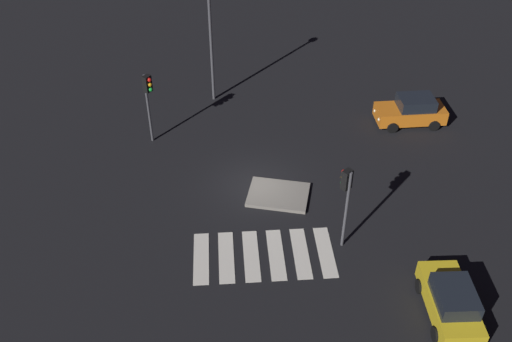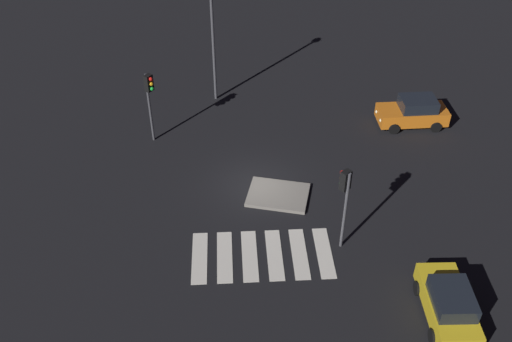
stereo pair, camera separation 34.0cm
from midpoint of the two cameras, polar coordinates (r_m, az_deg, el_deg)
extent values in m
plane|color=black|center=(30.23, -0.32, -1.49)|extent=(80.00, 80.00, 0.00)
cube|color=gray|center=(29.55, 1.91, -2.39)|extent=(3.56, 3.01, 0.18)
cube|color=orange|center=(35.90, 14.87, 5.58)|extent=(4.14, 1.84, 0.84)
cube|color=black|center=(35.59, 15.45, 6.62)|extent=(2.13, 1.64, 0.68)
cylinder|color=black|center=(35.02, 13.21, 4.25)|extent=(0.67, 0.25, 0.66)
cylinder|color=black|center=(36.39, 12.48, 5.76)|extent=(0.67, 0.25, 0.66)
cylinder|color=black|center=(35.86, 17.10, 4.37)|extent=(0.67, 0.25, 0.66)
cylinder|color=black|center=(37.20, 16.25, 5.86)|extent=(0.67, 0.25, 0.66)
sphere|color=#F2EABF|center=(34.90, 11.97, 5.07)|extent=(0.22, 0.22, 0.22)
sphere|color=#F2EABF|center=(35.68, 11.58, 5.92)|extent=(0.22, 0.22, 0.22)
cube|color=gold|center=(25.07, 18.39, -12.43)|extent=(1.82, 3.99, 0.81)
cube|color=black|center=(24.40, 18.89, -11.76)|extent=(1.60, 2.07, 0.65)
cylinder|color=black|center=(25.82, 15.68, -11.05)|extent=(0.25, 0.64, 0.63)
cylinder|color=black|center=(26.34, 19.19, -10.75)|extent=(0.25, 0.64, 0.63)
cylinder|color=black|center=(24.39, 17.16, -15.35)|extent=(0.25, 0.64, 0.63)
cylinder|color=black|center=(24.95, 20.89, -14.91)|extent=(0.25, 0.64, 0.63)
sphere|color=#F2EABF|center=(26.11, 16.20, -9.30)|extent=(0.21, 0.21, 0.21)
sphere|color=#F2EABF|center=(26.40, 18.14, -9.15)|extent=(0.21, 0.21, 0.21)
cylinder|color=#47474C|center=(25.82, 8.64, -3.93)|extent=(0.14, 0.14, 4.32)
cube|color=black|center=(24.82, 8.68, -0.84)|extent=(0.54, 0.53, 0.96)
sphere|color=red|center=(24.72, 8.40, -0.09)|extent=(0.22, 0.22, 0.22)
sphere|color=orange|center=(24.91, 8.34, -0.63)|extent=(0.22, 0.22, 0.22)
sphere|color=green|center=(25.10, 8.27, -1.17)|extent=(0.22, 0.22, 0.22)
cylinder|color=#47474C|center=(32.97, -10.99, 6.10)|extent=(0.14, 0.14, 4.33)
cube|color=black|center=(32.02, -11.12, 8.56)|extent=(0.52, 0.54, 0.96)
sphere|color=red|center=(31.75, -10.92, 8.94)|extent=(0.22, 0.22, 0.22)
sphere|color=orange|center=(31.89, -10.86, 8.47)|extent=(0.22, 0.22, 0.22)
sphere|color=green|center=(32.04, -10.79, 8.00)|extent=(0.22, 0.22, 0.22)
cylinder|color=#47474C|center=(36.01, -4.76, 12.03)|extent=(0.18, 0.18, 7.04)
cube|color=silver|center=(26.54, -5.87, -8.67)|extent=(0.70, 3.20, 0.02)
cube|color=silver|center=(26.51, -3.36, -8.58)|extent=(0.70, 3.20, 0.02)
cube|color=silver|center=(26.52, -0.85, -8.46)|extent=(0.70, 3.20, 0.02)
cube|color=silver|center=(26.58, 1.65, -8.33)|extent=(0.70, 3.20, 0.02)
cube|color=silver|center=(26.70, 4.13, -8.19)|extent=(0.70, 3.20, 0.02)
cube|color=silver|center=(26.86, 6.59, -8.03)|extent=(0.70, 3.20, 0.02)
camera|label=1|loc=(0.17, -90.33, -0.26)|focal=40.01mm
camera|label=2|loc=(0.17, 89.67, 0.26)|focal=40.01mm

